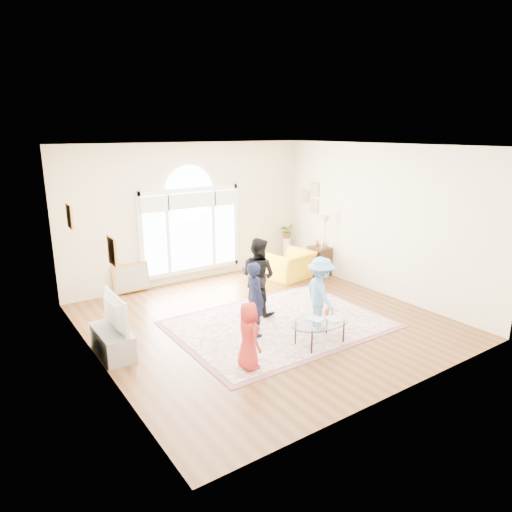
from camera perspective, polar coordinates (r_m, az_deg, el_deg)
ground at (r=8.64m, az=1.05°, el=-8.12°), size 6.00×6.00×0.00m
room_shell at (r=10.53m, az=-7.84°, el=4.99°), size 6.00×6.00×6.00m
area_rug at (r=8.50m, az=3.01°, el=-8.47°), size 3.60×2.60×0.02m
rug_border at (r=8.51m, az=3.01°, el=-8.50°), size 3.80×2.80×0.01m
tv_console at (r=7.72m, az=-17.50°, el=-10.20°), size 0.45×1.00×0.42m
television at (r=7.52m, az=-17.75°, el=-6.77°), size 0.17×0.99×0.57m
coffee_table at (r=7.68m, az=8.01°, el=-8.14°), size 1.12×0.72×0.54m
armchair at (r=10.94m, az=4.24°, el=-1.16°), size 1.18×1.07×0.67m
side_cabinet at (r=11.34m, az=7.92°, el=-0.59°), size 0.40×0.50×0.70m
floor_lamp at (r=10.95m, az=8.64°, el=3.84°), size 0.29×0.29×1.51m
plant_pedestal at (r=12.18m, az=3.84°, el=0.65°), size 0.20×0.20×0.70m
potted_plant at (r=12.05m, az=3.88°, el=3.18°), size 0.45×0.43×0.40m
leaning_picture at (r=10.43m, az=-15.24°, el=-4.45°), size 0.80×0.14×0.62m
child_red at (r=6.81m, az=-0.94°, el=-9.91°), size 0.37×0.53×1.03m
child_navy at (r=7.82m, az=-0.12°, el=-5.38°), size 0.37×0.51×1.31m
child_black at (r=8.71m, az=0.22°, el=-2.51°), size 0.81×0.89×1.50m
child_blue at (r=8.13m, az=8.07°, el=-4.67°), size 0.70×0.95×1.32m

